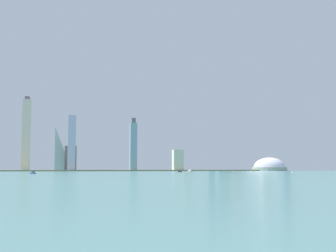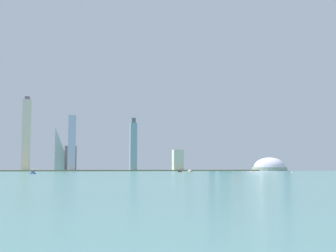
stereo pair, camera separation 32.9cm
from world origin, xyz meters
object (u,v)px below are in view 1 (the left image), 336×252
(skyscraper_5, at_px, (222,146))
(stadium_dome, at_px, (266,167))
(airplane, at_px, (186,85))
(skyscraper_10, at_px, (70,158))
(skyscraper_6, at_px, (265,145))
(skyscraper_8, at_px, (26,135))
(skyscraper_12, at_px, (211,137))
(skyscraper_1, at_px, (72,143))
(observation_tower, at_px, (237,112))
(skyscraper_0, at_px, (187,149))
(channel_buoy_2, at_px, (253,171))
(skyscraper_11, at_px, (236,157))
(channel_buoy_0, at_px, (181,172))
(skyscraper_9, at_px, (61,148))
(boat_2, at_px, (190,171))
(skyscraper_7, at_px, (227,151))
(boat_1, at_px, (180,171))
(skyscraper_3, at_px, (178,160))
(boat_0, at_px, (33,173))
(skyscraper_2, at_px, (133,146))
(channel_buoy_1, at_px, (292,172))
(skyscraper_4, at_px, (285,137))

(skyscraper_5, bearing_deg, stadium_dome, -17.57)
(airplane, bearing_deg, skyscraper_10, 9.64)
(skyscraper_6, bearing_deg, skyscraper_8, -174.15)
(skyscraper_12, bearing_deg, skyscraper_1, -162.60)
(observation_tower, bearing_deg, skyscraper_10, 177.11)
(skyscraper_0, distance_m, skyscraper_6, 229.35)
(channel_buoy_2, bearing_deg, skyscraper_11, 71.73)
(channel_buoy_0, bearing_deg, skyscraper_9, 112.19)
(boat_2, bearing_deg, airplane, 18.79)
(observation_tower, distance_m, skyscraper_7, 105.41)
(skyscraper_9, height_order, boat_1, skyscraper_9)
(skyscraper_1, height_order, skyscraper_5, skyscraper_5)
(skyscraper_1, bearing_deg, observation_tower, 4.93)
(skyscraper_12, relative_size, channel_buoy_2, 78.49)
(channel_buoy_0, distance_m, channel_buoy_2, 192.09)
(skyscraper_1, height_order, boat_1, skyscraper_1)
(skyscraper_12, bearing_deg, boat_2, -116.56)
(skyscraper_3, xyz_separation_m, channel_buoy_2, (78.93, -225.09, -22.89))
(skyscraper_7, height_order, boat_0, skyscraper_7)
(skyscraper_2, relative_size, channel_buoy_1, 62.53)
(observation_tower, xyz_separation_m, channel_buoy_0, (-247.92, -363.60, -143.24))
(skyscraper_8, height_order, channel_buoy_0, skyscraper_8)
(skyscraper_0, xyz_separation_m, boat_2, (-67.54, -250.70, -50.94))
(skyscraper_0, xyz_separation_m, skyscraper_6, (226.75, 30.20, 16.48))
(channel_buoy_2, bearing_deg, skyscraper_8, 147.14)
(skyscraper_4, height_order, skyscraper_11, skyscraper_4)
(observation_tower, height_order, channel_buoy_1, observation_tower)
(observation_tower, xyz_separation_m, skyscraper_3, (-163.80, -36.96, -120.51))
(stadium_dome, relative_size, skyscraper_8, 0.67)
(skyscraper_3, distance_m, skyscraper_7, 175.93)
(boat_2, height_order, channel_buoy_0, boat_2)
(skyscraper_1, relative_size, airplane, 3.73)
(skyscraper_1, xyz_separation_m, channel_buoy_1, (339.53, -321.87, -59.26))
(skyscraper_8, xyz_separation_m, channel_buoy_2, (412.58, -266.46, -78.53))
(skyscraper_7, relative_size, channel_buoy_1, 56.82)
(boat_1, relative_size, channel_buoy_0, 2.71)
(skyscraper_5, height_order, skyscraper_7, skyscraper_5)
(skyscraper_11, height_order, channel_buoy_2, skyscraper_11)
(skyscraper_2, distance_m, channel_buoy_0, 333.36)
(skyscraper_4, height_order, skyscraper_6, skyscraper_4)
(skyscraper_1, xyz_separation_m, skyscraper_3, (236.55, -2.40, -36.01))
(skyscraper_6, height_order, channel_buoy_0, skyscraper_6)
(channel_buoy_1, bearing_deg, boat_2, 132.08)
(skyscraper_0, relative_size, skyscraper_1, 1.11)
(skyscraper_3, distance_m, skyscraper_8, 340.77)
(skyscraper_10, height_order, airplane, airplane)
(skyscraper_0, relative_size, airplane, 4.14)
(skyscraper_8, xyz_separation_m, boat_0, (43.01, -415.16, -78.41))
(skyscraper_6, height_order, skyscraper_8, skyscraper_8)
(skyscraper_2, xyz_separation_m, channel_buoy_1, (205.37, -321.23, -54.82))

